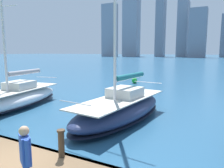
{
  "coord_description": "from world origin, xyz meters",
  "views": [
    {
      "loc": [
        -5.72,
        4.02,
        3.97
      ],
      "look_at": [
        -0.23,
        -6.49,
        2.2
      ],
      "focal_mm": 35.0,
      "sensor_mm": 36.0,
      "label": 1
    }
  ],
  "objects_px": {
    "mooring_post": "(61,143)",
    "sailboat_teal": "(121,108)",
    "sailboat_grey": "(15,98)",
    "person_blue_shirt": "(25,155)",
    "channel_buoy": "(135,81)"
  },
  "relations": [
    {
      "from": "channel_buoy",
      "to": "sailboat_teal",
      "type": "bearing_deg",
      "value": 108.76
    },
    {
      "from": "sailboat_teal",
      "to": "channel_buoy",
      "type": "height_order",
      "value": "sailboat_teal"
    },
    {
      "from": "sailboat_grey",
      "to": "mooring_post",
      "type": "height_order",
      "value": "sailboat_grey"
    },
    {
      "from": "person_blue_shirt",
      "to": "channel_buoy",
      "type": "xyz_separation_m",
      "value": [
        6.15,
        -22.17,
        -1.28
      ]
    },
    {
      "from": "sailboat_grey",
      "to": "channel_buoy",
      "type": "bearing_deg",
      "value": -101.66
    },
    {
      "from": "person_blue_shirt",
      "to": "sailboat_teal",
      "type": "bearing_deg",
      "value": -80.73
    },
    {
      "from": "sailboat_teal",
      "to": "sailboat_grey",
      "type": "relative_size",
      "value": 1.11
    },
    {
      "from": "sailboat_teal",
      "to": "person_blue_shirt",
      "type": "distance_m",
      "value": 7.99
    },
    {
      "from": "channel_buoy",
      "to": "mooring_post",
      "type": "bearing_deg",
      "value": 105.36
    },
    {
      "from": "sailboat_teal",
      "to": "channel_buoy",
      "type": "distance_m",
      "value": 15.14
    },
    {
      "from": "mooring_post",
      "to": "channel_buoy",
      "type": "xyz_separation_m",
      "value": [
        5.58,
        -20.3,
        -0.72
      ]
    },
    {
      "from": "sailboat_grey",
      "to": "person_blue_shirt",
      "type": "relative_size",
      "value": 6.18
    },
    {
      "from": "mooring_post",
      "to": "sailboat_teal",
      "type": "bearing_deg",
      "value": -83.22
    },
    {
      "from": "sailboat_grey",
      "to": "channel_buoy",
      "type": "height_order",
      "value": "sailboat_grey"
    },
    {
      "from": "person_blue_shirt",
      "to": "mooring_post",
      "type": "xyz_separation_m",
      "value": [
        0.57,
        -1.87,
        -0.56
      ]
    }
  ]
}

